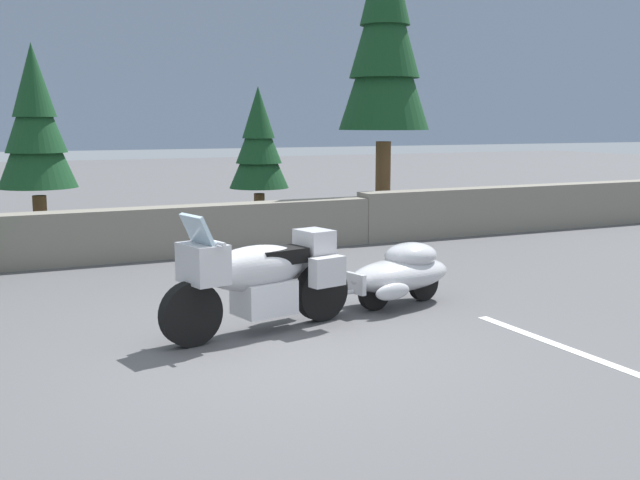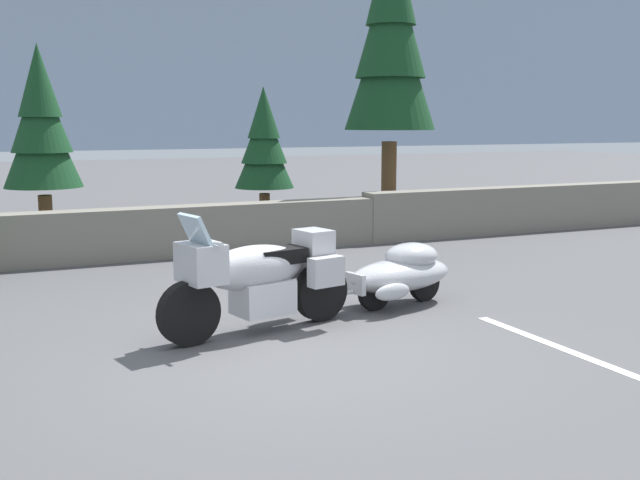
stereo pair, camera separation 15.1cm
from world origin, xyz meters
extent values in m
plane|color=#4C4C4F|center=(0.00, 0.00, 0.00)|extent=(80.00, 80.00, 0.00)
cube|color=slate|center=(0.00, 5.77, 0.42)|extent=(8.00, 0.50, 0.84)
cube|color=slate|center=(8.00, 5.75, 0.46)|extent=(8.00, 0.48, 0.93)
cylinder|color=black|center=(-0.74, 0.63, 0.33)|extent=(0.67, 0.28, 0.66)
cylinder|color=black|center=(0.88, 0.98, 0.33)|extent=(0.67, 0.28, 0.66)
cube|color=silver|center=(0.12, 0.82, 0.38)|extent=(0.68, 0.56, 0.36)
ellipsoid|color=#B2B2B7|center=(0.02, 0.79, 0.71)|extent=(1.27, 0.68, 0.48)
cube|color=#B2B2B7|center=(-0.59, 0.66, 0.83)|extent=(0.46, 0.58, 0.40)
cube|color=#9EB7C6|center=(-0.64, 0.65, 1.16)|extent=(0.28, 0.47, 0.34)
cube|color=black|center=(0.32, 0.86, 0.81)|extent=(0.62, 0.47, 0.16)
cube|color=#B2B2B7|center=(0.78, 0.96, 0.91)|extent=(0.40, 0.46, 0.28)
cube|color=#B2B2B7|center=(0.79, 0.65, 0.63)|extent=(0.42, 0.24, 0.32)
cube|color=#B2B2B7|center=(0.67, 1.24, 0.63)|extent=(0.42, 0.24, 0.32)
cylinder|color=silver|center=(-0.54, 0.67, 1.06)|extent=(0.19, 0.69, 0.04)
cylinder|color=silver|center=(-0.69, 0.64, 0.58)|extent=(0.26, 0.12, 0.54)
cylinder|color=black|center=(1.66, 1.15, 0.22)|extent=(0.45, 0.19, 0.44)
cylinder|color=black|center=(2.47, 1.32, 0.22)|extent=(0.45, 0.19, 0.44)
ellipsoid|color=#B2B2B7|center=(2.06, 1.23, 0.38)|extent=(1.61, 0.98, 0.40)
ellipsoid|color=#B2B2B7|center=(2.24, 1.27, 0.60)|extent=(0.82, 0.70, 0.32)
cube|color=silver|center=(1.37, 1.08, 0.36)|extent=(0.13, 0.33, 0.24)
ellipsoid|color=#B2B2B7|center=(1.73, 0.83, 0.28)|extent=(0.54, 0.25, 0.20)
ellipsoid|color=#B2B2B7|center=(1.59, 1.46, 0.28)|extent=(0.54, 0.25, 0.20)
cylinder|color=silver|center=(0.99, 1.00, 0.27)|extent=(0.69, 0.20, 0.05)
cylinder|color=brown|center=(5.27, 7.21, 0.92)|extent=(0.32, 0.32, 1.83)
cone|color=#143D1E|center=(5.27, 7.21, 3.52)|extent=(1.87, 1.87, 2.89)
cone|color=#143D1E|center=(5.27, 7.21, 4.39)|extent=(1.45, 1.45, 2.53)
cylinder|color=brown|center=(2.56, 7.37, 0.42)|extent=(0.21, 0.21, 0.84)
cone|color=#143D1E|center=(2.56, 7.37, 1.62)|extent=(1.16, 1.16, 1.33)
cone|color=#143D1E|center=(2.56, 7.37, 2.02)|extent=(0.90, 0.90, 1.16)
cone|color=#143D1E|center=(2.56, 7.37, 2.42)|extent=(0.64, 0.64, 1.00)
cylinder|color=brown|center=(-1.56, 6.85, 0.51)|extent=(0.23, 0.23, 1.02)
cone|color=#143D1E|center=(-1.56, 6.85, 1.95)|extent=(1.29, 1.29, 1.60)
cone|color=#143D1E|center=(-1.56, 6.85, 2.43)|extent=(1.00, 1.00, 1.40)
cone|color=#143D1E|center=(-1.56, 6.85, 2.91)|extent=(0.71, 0.71, 1.20)
cube|color=silver|center=(2.61, -1.50, 0.00)|extent=(0.12, 3.60, 0.01)
camera|label=1|loc=(-2.74, -6.61, 2.23)|focal=42.68mm
camera|label=2|loc=(-2.60, -6.67, 2.23)|focal=42.68mm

